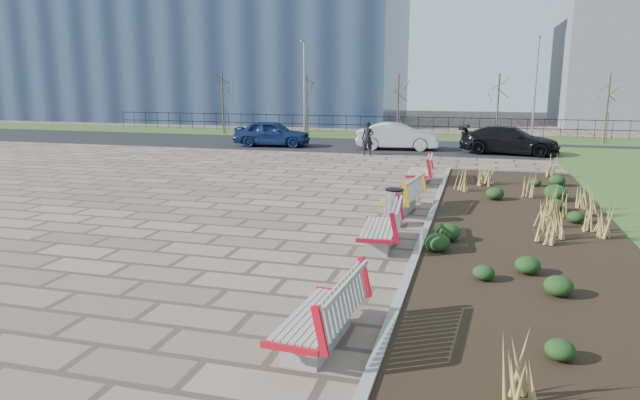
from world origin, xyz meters
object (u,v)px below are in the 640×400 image
(bench_a, at_px, (317,312))
(pedestrian, at_px, (368,138))
(bench_c, at_px, (401,195))
(car_blue, at_px, (272,133))
(lamp_west, at_px, (304,90))
(car_silver, at_px, (397,136))
(bench_d, at_px, (418,170))
(car_black, at_px, (509,140))
(litter_bin, at_px, (394,208))
(lamp_east, at_px, (535,91))
(bench_b, at_px, (379,225))

(bench_a, bearing_deg, pedestrian, 103.12)
(bench_c, bearing_deg, pedestrian, 112.67)
(bench_a, xyz_separation_m, car_blue, (-9.12, 22.76, 0.24))
(bench_c, height_order, pedestrian, pedestrian)
(lamp_west, bearing_deg, bench_a, -72.47)
(bench_c, distance_m, car_silver, 14.67)
(bench_c, xyz_separation_m, pedestrian, (-3.28, 11.99, 0.33))
(bench_d, relative_size, lamp_west, 0.35)
(bench_c, xyz_separation_m, car_silver, (-2.17, 14.50, 0.23))
(lamp_west, bearing_deg, car_blue, -91.20)
(car_silver, bearing_deg, car_black, -100.11)
(bench_c, relative_size, litter_bin, 2.21)
(litter_bin, relative_size, lamp_east, 0.16)
(pedestrian, height_order, lamp_west, lamp_west)
(car_black, bearing_deg, car_blue, 97.16)
(bench_c, distance_m, car_blue, 16.85)
(bench_a, height_order, bench_b, same)
(bench_a, bearing_deg, car_silver, 99.41)
(bench_b, xyz_separation_m, bench_c, (0.00, 3.58, 0.00))
(bench_b, xyz_separation_m, car_black, (3.49, 17.73, 0.22))
(car_blue, relative_size, car_silver, 0.99)
(litter_bin, bearing_deg, bench_c, 91.72)
(pedestrian, distance_m, car_blue, 6.23)
(bench_a, height_order, bench_d, same)
(pedestrian, bearing_deg, lamp_east, 41.45)
(car_silver, xyz_separation_m, lamp_west, (-6.83, 5.38, 2.31))
(bench_d, height_order, litter_bin, bench_d)
(bench_d, bearing_deg, bench_a, -93.03)
(bench_b, xyz_separation_m, lamp_east, (5.00, 23.46, 2.54))
(bench_d, height_order, car_black, car_black)
(bench_c, distance_m, litter_bin, 1.61)
(bench_d, relative_size, car_silver, 0.49)
(bench_b, distance_m, bench_c, 3.58)
(lamp_east, bearing_deg, pedestrian, -136.36)
(bench_a, distance_m, car_blue, 24.52)
(bench_a, distance_m, car_silver, 23.21)
(lamp_west, distance_m, lamp_east, 14.00)
(car_silver, bearing_deg, litter_bin, -178.71)
(bench_b, relative_size, bench_c, 1.00)
(bench_a, bearing_deg, bench_b, 94.05)
(pedestrian, height_order, car_black, pedestrian)
(pedestrian, height_order, car_blue, pedestrian)
(car_black, relative_size, lamp_west, 0.80)
(bench_b, relative_size, lamp_east, 0.35)
(bench_d, xyz_separation_m, car_blue, (-9.12, 9.48, 0.24))
(bench_c, xyz_separation_m, lamp_east, (5.00, 19.89, 2.54))
(pedestrian, relative_size, lamp_west, 0.28)
(car_blue, xyz_separation_m, car_silver, (6.95, 0.34, -0.01))
(litter_bin, bearing_deg, bench_a, -90.40)
(bench_a, bearing_deg, bench_c, 94.05)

